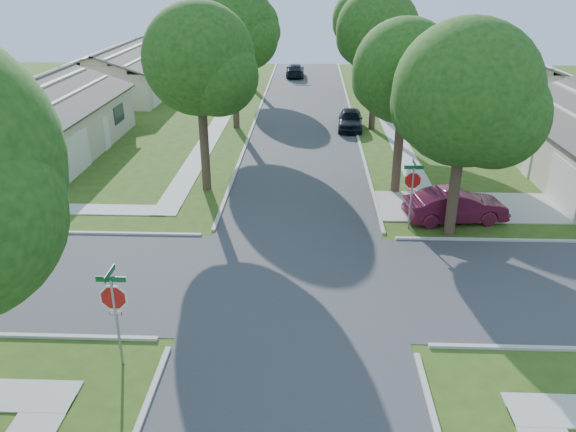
# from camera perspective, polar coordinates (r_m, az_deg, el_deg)

# --- Properties ---
(ground) EXTENTS (100.00, 100.00, 0.00)m
(ground) POSITION_cam_1_polar(r_m,az_deg,el_deg) (19.97, 0.75, -6.68)
(ground) COLOR #2F4A14
(ground) RESTS_ON ground
(road_ns) EXTENTS (7.00, 100.00, 0.02)m
(road_ns) POSITION_cam_1_polar(r_m,az_deg,el_deg) (19.97, 0.75, -6.67)
(road_ns) COLOR #333335
(road_ns) RESTS_ON ground
(sidewalk_ne) EXTENTS (1.20, 40.00, 0.04)m
(sidewalk_ne) POSITION_cam_1_polar(r_m,az_deg,el_deg) (44.73, 9.67, 10.38)
(sidewalk_ne) COLOR #9E9B91
(sidewalk_ne) RESTS_ON ground
(sidewalk_nw) EXTENTS (1.20, 40.00, 0.04)m
(sidewalk_nw) POSITION_cam_1_polar(r_m,az_deg,el_deg) (44.85, -6.25, 10.61)
(sidewalk_nw) COLOR #9E9B91
(sidewalk_nw) RESTS_ON ground
(driveway) EXTENTS (8.80, 3.60, 0.05)m
(driveway) POSITION_cam_1_polar(r_m,az_deg,el_deg) (27.36, 17.96, 0.90)
(driveway) COLOR #9E9B91
(driveway) RESTS_ON ground
(stop_sign_sw) EXTENTS (1.05, 0.80, 2.98)m
(stop_sign_sw) POSITION_cam_1_polar(r_m,az_deg,el_deg) (15.75, -17.26, -8.33)
(stop_sign_sw) COLOR gray
(stop_sign_sw) RESTS_ON ground
(stop_sign_ne) EXTENTS (1.05, 0.80, 2.98)m
(stop_sign_ne) POSITION_cam_1_polar(r_m,az_deg,el_deg) (23.74, 12.53, 3.26)
(stop_sign_ne) COLOR gray
(stop_sign_ne) RESTS_ON ground
(tree_e_near) EXTENTS (4.97, 4.80, 8.28)m
(tree_e_near) POSITION_cam_1_polar(r_m,az_deg,el_deg) (26.94, 11.83, 13.72)
(tree_e_near) COLOR #38281C
(tree_e_near) RESTS_ON ground
(tree_e_mid) EXTENTS (5.59, 5.40, 9.21)m
(tree_e_mid) POSITION_cam_1_polar(r_m,az_deg,el_deg) (38.65, 9.15, 17.74)
(tree_e_mid) COLOR #38281C
(tree_e_mid) RESTS_ON ground
(tree_e_far) EXTENTS (5.17, 5.00, 8.72)m
(tree_e_far) POSITION_cam_1_polar(r_m,az_deg,el_deg) (51.56, 7.51, 18.97)
(tree_e_far) COLOR #38281C
(tree_e_far) RESTS_ON ground
(tree_w_near) EXTENTS (5.38, 5.20, 8.97)m
(tree_w_near) POSITION_cam_1_polar(r_m,az_deg,el_deg) (27.00, -8.87, 14.97)
(tree_w_near) COLOR #38281C
(tree_w_near) RESTS_ON ground
(tree_w_mid) EXTENTS (5.80, 5.60, 9.56)m
(tree_w_mid) POSITION_cam_1_polar(r_m,az_deg,el_deg) (38.72, -5.52, 18.28)
(tree_w_mid) COLOR #38281C
(tree_w_mid) RESTS_ON ground
(tree_w_far) EXTENTS (4.76, 4.60, 8.04)m
(tree_w_far) POSITION_cam_1_polar(r_m,az_deg,el_deg) (51.67, -3.54, 18.60)
(tree_w_far) COLOR #38281C
(tree_w_far) RESTS_ON ground
(tree_ne_corner) EXTENTS (5.80, 5.60, 8.66)m
(tree_ne_corner) POSITION_cam_1_polar(r_m,az_deg,el_deg) (22.68, 17.75, 11.15)
(tree_ne_corner) COLOR #38281C
(tree_ne_corner) RESTS_ON ground
(house_ne_far) EXTENTS (8.42, 13.60, 4.23)m
(house_ne_far) POSITION_cam_1_polar(r_m,az_deg,el_deg) (49.51, 21.07, 12.22)
(house_ne_far) COLOR #B8AE92
(house_ne_far) RESTS_ON ground
(house_nw_near) EXTENTS (8.42, 13.60, 4.23)m
(house_nw_near) POSITION_cam_1_polar(r_m,az_deg,el_deg) (37.16, -24.28, 8.29)
(house_nw_near) COLOR #B8AE92
(house_nw_near) RESTS_ON ground
(house_nw_far) EXTENTS (8.42, 13.60, 4.23)m
(house_nw_far) POSITION_cam_1_polar(r_m,az_deg,el_deg) (52.58, -16.40, 13.42)
(house_nw_far) COLOR #B8AE92
(house_nw_far) RESTS_ON ground
(car_driveway) EXTENTS (4.55, 2.16, 1.44)m
(car_driveway) POSITION_cam_1_polar(r_m,az_deg,el_deg) (25.39, 16.67, 0.99)
(car_driveway) COLOR #561127
(car_driveway) RESTS_ON ground
(car_curb_east) EXTENTS (1.89, 4.15, 1.38)m
(car_curb_east) POSITION_cam_1_polar(r_m,az_deg,el_deg) (39.33, 6.36, 9.75)
(car_curb_east) COLOR black
(car_curb_east) RESTS_ON ground
(car_curb_west) EXTENTS (1.89, 4.48, 1.29)m
(car_curb_west) POSITION_cam_1_polar(r_m,az_deg,el_deg) (59.35, 0.71, 14.58)
(car_curb_west) COLOR black
(car_curb_west) RESTS_ON ground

